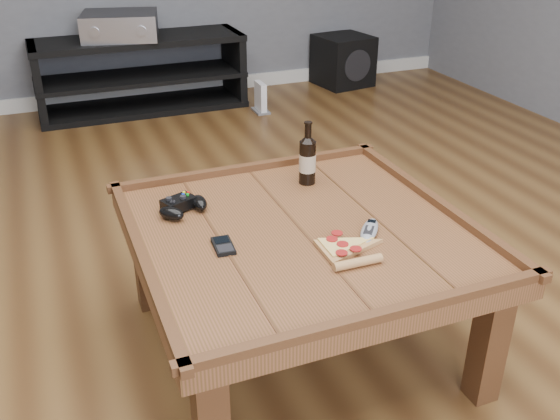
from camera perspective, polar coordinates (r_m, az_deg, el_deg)
name	(u,v)px	position (r m, az deg, el deg)	size (l,w,h in m)	color
ground	(299,345)	(2.17, 1.73, -12.24)	(6.00, 6.00, 0.00)	#472C14
baseboard	(138,93)	(4.76, -12.88, 10.39)	(5.00, 0.02, 0.10)	silver
coffee_table	(301,246)	(1.94, 1.89, -3.31)	(1.03, 1.03, 0.48)	#4F3316
media_console	(141,75)	(4.48, -12.59, 11.99)	(1.40, 0.45, 0.50)	black
beer_bottle	(307,159)	(2.18, 2.53, 4.70)	(0.06, 0.06, 0.23)	black
game_controller	(183,206)	(2.03, -8.89, 0.38)	(0.17, 0.15, 0.05)	black
pizza_slice	(345,249)	(1.80, 5.92, -3.60)	(0.16, 0.26, 0.03)	tan
smartphone	(223,246)	(1.82, -5.21, -3.27)	(0.06, 0.11, 0.01)	black
remote_control	(369,231)	(1.90, 8.17, -1.87)	(0.14, 0.15, 0.02)	gray
av_receiver	(120,26)	(4.38, -14.40, 16.02)	(0.55, 0.49, 0.17)	black
subwoofer	(343,60)	(5.02, 5.78, 13.45)	(0.43, 0.43, 0.38)	black
game_console	(261,99)	(4.36, -1.79, 10.14)	(0.09, 0.17, 0.21)	slate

